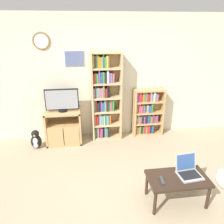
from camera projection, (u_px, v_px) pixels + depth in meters
ground_plane at (128, 201)px, 3.15m from camera, size 18.00×18.00×0.00m
wall_back at (109, 78)px, 4.65m from camera, size 7.04×0.09×2.60m
tv_stand at (64, 127)px, 4.59m from camera, size 0.72×0.48×0.72m
television at (62, 100)px, 4.37m from camera, size 0.66×0.18×0.47m
bookshelf_tall at (104, 97)px, 4.61m from camera, size 0.63×0.31×1.88m
bookshelf_short at (147, 113)px, 4.91m from camera, size 0.68×0.24×1.06m
coffee_table at (177, 180)px, 3.01m from camera, size 0.83×0.47×0.41m
laptop at (188, 170)px, 3.04m from camera, size 0.34×0.33×0.27m
remote_near_laptop at (162, 180)px, 2.92m from camera, size 0.06×0.16×0.02m
cat at (223, 180)px, 3.37m from camera, size 0.31×0.49×0.30m
penguin_figurine at (36, 140)px, 4.43m from camera, size 0.22×0.19×0.40m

